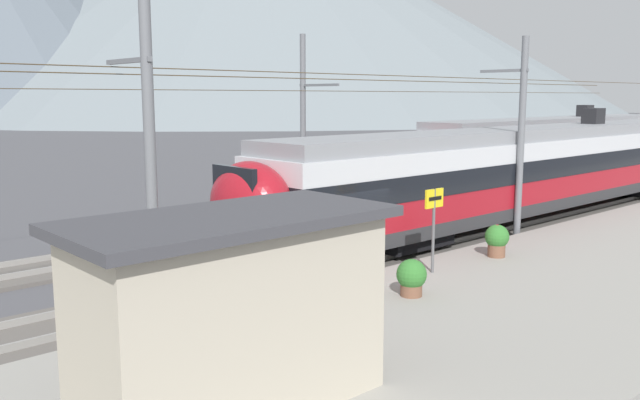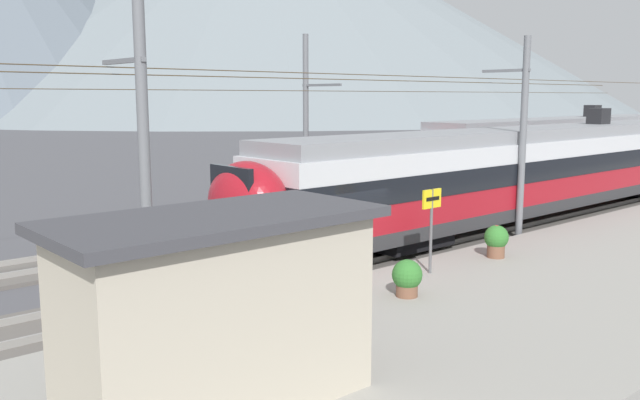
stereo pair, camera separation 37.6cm
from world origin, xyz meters
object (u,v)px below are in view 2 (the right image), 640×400
object	(u,v)px
catenary_mast_far_side	(308,122)
potted_plant_by_shelter	(407,276)
train_near_platform	(538,168)
passenger_walking	(272,282)
catenary_mast_mid	(520,134)
handbag_beside_passenger	(303,310)
catenary_mast_west	(142,162)
potted_plant_platform_edge	(496,239)
platform_shelter	(219,310)
platform_sign	(431,212)
train_far_track	(557,146)

from	to	relation	value
catenary_mast_far_side	potted_plant_by_shelter	size ratio (longest dim) A/B	51.45
train_near_platform	catenary_mast_far_side	bearing A→B (deg)	128.94
train_near_platform	passenger_walking	world-z (taller)	train_near_platform
catenary_mast_mid	catenary_mast_far_side	world-z (taller)	catenary_mast_far_side
passenger_walking	handbag_beside_passenger	bearing A→B (deg)	4.78
catenary_mast_west	handbag_beside_passenger	size ratio (longest dim) A/B	112.99
potted_plant_platform_edge	potted_plant_by_shelter	xyz separation A→B (m)	(-4.88, -0.84, -0.06)
potted_plant_platform_edge	potted_plant_by_shelter	bearing A→B (deg)	-170.26
potted_plant_by_shelter	platform_shelter	bearing A→B (deg)	-163.56
train_near_platform	platform_shelter	world-z (taller)	train_near_platform
platform_sign	potted_plant_by_shelter	bearing A→B (deg)	-154.25
train_far_track	passenger_walking	size ratio (longest dim) A/B	14.15
catenary_mast_west	platform_shelter	bearing A→B (deg)	-103.29
platform_sign	handbag_beside_passenger	xyz separation A→B (m)	(-4.84, -0.46, -1.52)
platform_shelter	passenger_walking	bearing A→B (deg)	40.43
catenary_mast_far_side	passenger_walking	distance (m)	15.31
train_far_track	catenary_mast_west	distance (m)	29.97
catenary_mast_mid	catenary_mast_far_side	bearing A→B (deg)	103.82
platform_shelter	catenary_mast_far_side	bearing A→B (deg)	45.75
catenary_mast_mid	passenger_walking	world-z (taller)	catenary_mast_mid
train_far_track	potted_plant_platform_edge	bearing A→B (deg)	-155.11
platform_shelter	handbag_beside_passenger	bearing A→B (deg)	33.69
catenary_mast_mid	platform_sign	size ratio (longest dim) A/B	20.14
catenary_mast_far_side	passenger_walking	world-z (taller)	catenary_mast_far_side
potted_plant_by_shelter	catenary_mast_mid	bearing A→B (deg)	16.88
train_near_platform	catenary_mast_far_side	size ratio (longest dim) A/B	0.65
train_far_track	catenary_mast_west	bearing A→B (deg)	-166.59
train_near_platform	platform_sign	bearing A→B (deg)	-163.30
platform_sign	handbag_beside_passenger	bearing A→B (deg)	-174.52
train_near_platform	platform_shelter	bearing A→B (deg)	-162.35
catenary_mast_mid	potted_plant_by_shelter	world-z (taller)	catenary_mast_mid
train_far_track	passenger_walking	world-z (taller)	train_far_track
train_far_track	catenary_mast_west	xyz separation A→B (m)	(-29.12, -6.94, 1.51)
potted_plant_platform_edge	catenary_mast_west	bearing A→B (deg)	169.82
catenary_mast_west	platform_sign	bearing A→B (deg)	-12.78
handbag_beside_passenger	passenger_walking	bearing A→B (deg)	-175.22
platform_sign	platform_shelter	xyz separation A→B (m)	(-8.46, -2.88, -0.14)
handbag_beside_passenger	potted_plant_by_shelter	distance (m)	2.85
catenary_mast_mid	passenger_walking	size ratio (longest dim) A/B	27.12
platform_sign	handbag_beside_passenger	size ratio (longest dim) A/B	5.61
train_far_track	catenary_mast_far_side	size ratio (longest dim) A/B	0.52
passenger_walking	platform_shelter	bearing A→B (deg)	-139.57
handbag_beside_passenger	train_far_track	bearing A→B (deg)	18.88
potted_plant_platform_edge	platform_shelter	world-z (taller)	platform_shelter
potted_plant_platform_edge	potted_plant_by_shelter	size ratio (longest dim) A/B	1.08
catenary_mast_far_side	handbag_beside_passenger	xyz separation A→B (m)	(-9.40, -10.95, -3.47)
catenary_mast_mid	platform_sign	bearing A→B (deg)	-166.03
catenary_mast_mid	passenger_walking	distance (m)	12.87
train_far_track	potted_plant_by_shelter	distance (m)	25.70
train_near_platform	potted_plant_platform_edge	size ratio (longest dim) A/B	31.06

